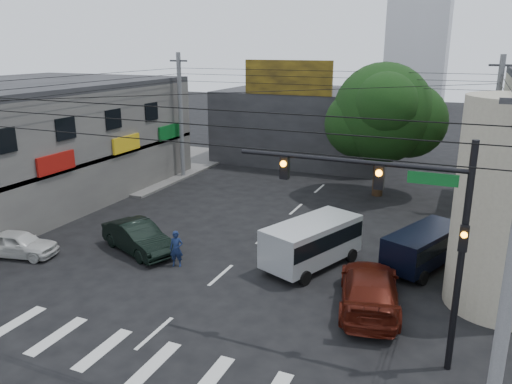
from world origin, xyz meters
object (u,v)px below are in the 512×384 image
Objects in this scene: utility_pole_far_right at (493,137)px; traffic_officer at (176,249)px; maroon_sedan at (369,288)px; silver_minivan at (312,244)px; white_compact at (19,244)px; utility_pole_near_right at (509,289)px; dark_sedan at (138,237)px; utility_pole_far_left at (181,117)px; navy_van at (423,249)px; street_tree at (383,113)px; traffic_gantry at (405,215)px.

traffic_officer is at bearing -132.47° from utility_pole_far_right.
utility_pole_far_right is 5.48× the size of traffic_officer.
silver_minivan is at bearing -52.71° from maroon_sedan.
silver_minivan reaches higher than maroon_sedan.
maroon_sedan is (16.22, 1.80, 0.16)m from white_compact.
dark_sedan is (-15.37, 7.24, -3.86)m from utility_pole_near_right.
utility_pole_far_left reaches higher than navy_van.
utility_pole_far_left is at bearing -176.05° from street_tree.
maroon_sedan is 8.74m from traffic_officer.
utility_pole_far_right is 15.22m from maroon_sedan.
dark_sedan is 0.90× the size of silver_minivan.
dark_sedan is at bearing 163.59° from traffic_gantry.
utility_pole_far_left is at bearing -9.67° from white_compact.
street_tree is at bearing -92.87° from maroon_sedan.
maroon_sedan is 1.19× the size of navy_van.
traffic_gantry is 5.12m from maroon_sedan.
street_tree reaches higher than white_compact.
maroon_sedan is 4.14m from silver_minivan.
maroon_sedan is 4.73m from navy_van.
white_compact is at bearing 132.27° from navy_van.
dark_sedan is 5.58m from white_compact.
utility_pole_far_right is at bearing 29.50° from traffic_officer.
street_tree is at bearing -51.37° from white_compact.
street_tree is 1.80× the size of navy_van.
navy_van is 11.09m from traffic_officer.
navy_van is at bearing 88.80° from traffic_gantry.
traffic_gantry is at bearing -98.94° from utility_pole_far_right.
utility_pole_far_left reaches higher than white_compact.
traffic_gantry reaches higher than white_compact.
street_tree is 18.42m from traffic_gantry.
maroon_sedan reaches higher than white_compact.
traffic_gantry is 1.51× the size of dark_sedan.
dark_sedan is 8.40m from silver_minivan.
utility_pole_near_right is 20.50m from utility_pole_far_right.
street_tree is 1.21× the size of traffic_gantry.
street_tree is at bearing 49.23° from traffic_officer.
silver_minivan is 1.10× the size of navy_van.
utility_pole_far_left and utility_pole_far_right have the same top height.
traffic_gantry reaches higher than navy_van.
utility_pole_near_right is 1.60× the size of maroon_sedan.
street_tree is at bearing 18.87° from silver_minivan.
street_tree is 12.29m from navy_van.
utility_pole_near_right reaches higher than dark_sedan.
traffic_gantry is at bearing -42.86° from utility_pole_far_left.
utility_pole_far_right reaches higher than street_tree.
white_compact is 2.32× the size of traffic_officer.
street_tree is 2.24× the size of white_compact.
maroon_sedan is at bearing -108.66° from silver_minivan.
navy_van is (18.48, -9.69, -3.70)m from utility_pole_far_left.
utility_pole_far_left is at bearing 137.14° from traffic_gantry.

